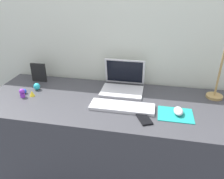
{
  "coord_description": "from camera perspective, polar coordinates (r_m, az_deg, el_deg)",
  "views": [
    {
      "loc": [
        0.29,
        -1.29,
        1.48
      ],
      "look_at": [
        0.03,
        0.0,
        0.83
      ],
      "focal_mm": 35.96,
      "sensor_mm": 36.0,
      "label": 1
    }
  ],
  "objects": [
    {
      "name": "picture_frame",
      "position": [
        1.87,
        -18.15,
        4.12
      ],
      "size": [
        0.12,
        0.02,
        0.15
      ],
      "primitive_type": "cube",
      "color": "black",
      "rests_on": "desk"
    },
    {
      "name": "mousepad",
      "position": [
        1.42,
        15.82,
        -6.14
      ],
      "size": [
        0.21,
        0.17,
        0.0
      ],
      "primitive_type": "cube",
      "color": "teal",
      "rests_on": "desk"
    },
    {
      "name": "cell_phone",
      "position": [
        1.34,
        8.12,
        -7.33
      ],
      "size": [
        0.11,
        0.14,
        0.01
      ],
      "primitive_type": "cube",
      "rotation": [
        0.0,
        0.0,
        0.44
      ],
      "color": "black",
      "rests_on": "desk"
    },
    {
      "name": "laptop",
      "position": [
        1.66,
        2.85,
        1.85
      ],
      "size": [
        0.3,
        0.25,
        0.21
      ],
      "color": "silver",
      "rests_on": "desk"
    },
    {
      "name": "keyboard",
      "position": [
        1.43,
        2.57,
        -4.42
      ],
      "size": [
        0.41,
        0.13,
        0.02
      ],
      "primitive_type": "cube",
      "color": "silver",
      "rests_on": "desk"
    },
    {
      "name": "toy_figurine_yellow",
      "position": [
        1.67,
        -19.68,
        -0.94
      ],
      "size": [
        0.04,
        0.04,
        0.04
      ],
      "primitive_type": "cone",
      "color": "yellow",
      "rests_on": "desk"
    },
    {
      "name": "toy_figurine_cyan",
      "position": [
        1.75,
        -18.59,
        0.72
      ],
      "size": [
        0.05,
        0.05,
        0.05
      ],
      "primitive_type": "ellipsoid",
      "color": "#28B7CC",
      "rests_on": "desk"
    },
    {
      "name": "toy_figurine_blue",
      "position": [
        1.72,
        -21.4,
        -0.42
      ],
      "size": [
        0.03,
        0.03,
        0.04
      ],
      "primitive_type": "ellipsoid",
      "color": "blue",
      "rests_on": "desk"
    },
    {
      "name": "desk_lamp",
      "position": [
        1.62,
        25.91,
        3.49
      ],
      "size": [
        0.11,
        0.16,
        0.39
      ],
      "color": "#A5844C",
      "rests_on": "desk"
    },
    {
      "name": "toy_figurine_purple",
      "position": [
        1.67,
        -21.89,
        -0.78
      ],
      "size": [
        0.04,
        0.04,
        0.06
      ],
      "color": "purple",
      "rests_on": "desk"
    },
    {
      "name": "back_wall",
      "position": [
        1.85,
        1.37,
        1.63
      ],
      "size": [
        2.91,
        0.05,
        1.42
      ],
      "primitive_type": "cube",
      "color": "beige",
      "rests_on": "ground_plane"
    },
    {
      "name": "mouse",
      "position": [
        1.42,
        16.52,
        -5.27
      ],
      "size": [
        0.06,
        0.1,
        0.03
      ],
      "primitive_type": "ellipsoid",
      "color": "silver",
      "rests_on": "mousepad"
    },
    {
      "name": "desk",
      "position": [
        1.73,
        -0.95,
        -13.76
      ],
      "size": [
        1.71,
        0.65,
        0.74
      ],
      "primitive_type": "cube",
      "color": "#38383D",
      "rests_on": "ground_plane"
    }
  ]
}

